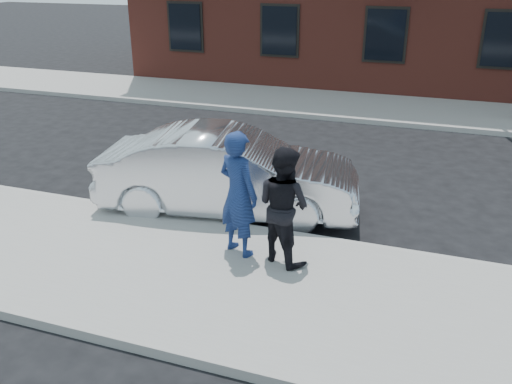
% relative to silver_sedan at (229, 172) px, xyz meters
% --- Properties ---
extents(ground, '(100.00, 100.00, 0.00)m').
position_rel_silver_sedan_xyz_m(ground, '(1.43, -2.30, -0.81)').
color(ground, black).
rests_on(ground, ground).
extents(near_sidewalk, '(50.00, 3.50, 0.15)m').
position_rel_silver_sedan_xyz_m(near_sidewalk, '(1.43, -2.55, -0.74)').
color(near_sidewalk, gray).
rests_on(near_sidewalk, ground).
extents(near_curb, '(50.00, 0.10, 0.15)m').
position_rel_silver_sedan_xyz_m(near_curb, '(1.43, -0.75, -0.74)').
color(near_curb, '#999691').
rests_on(near_curb, ground).
extents(far_sidewalk, '(50.00, 3.50, 0.15)m').
position_rel_silver_sedan_xyz_m(far_sidewalk, '(1.43, 8.95, -0.74)').
color(far_sidewalk, gray).
rests_on(far_sidewalk, ground).
extents(far_curb, '(50.00, 0.10, 0.15)m').
position_rel_silver_sedan_xyz_m(far_curb, '(1.43, 7.15, -0.74)').
color(far_curb, '#999691').
rests_on(far_curb, ground).
extents(silver_sedan, '(5.16, 2.56, 1.63)m').
position_rel_silver_sedan_xyz_m(silver_sedan, '(0.00, 0.00, 0.00)').
color(silver_sedan, silver).
rests_on(silver_sedan, ground).
extents(man_hoodie, '(0.88, 0.75, 2.04)m').
position_rel_silver_sedan_xyz_m(man_hoodie, '(0.85, -1.69, 0.36)').
color(man_hoodie, navy).
rests_on(man_hoodie, near_sidewalk).
extents(man_peacoat, '(1.13, 1.04, 1.87)m').
position_rel_silver_sedan_xyz_m(man_peacoat, '(1.58, -1.68, 0.27)').
color(man_peacoat, black).
rests_on(man_peacoat, near_sidewalk).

